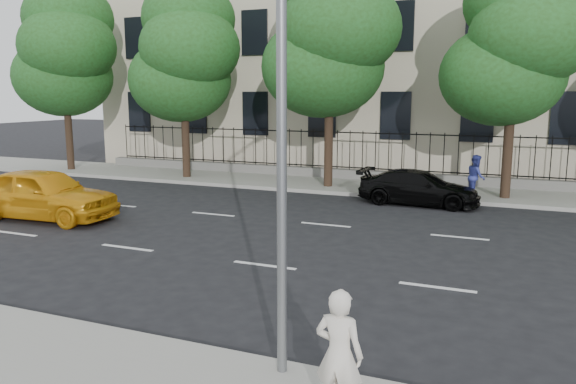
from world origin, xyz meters
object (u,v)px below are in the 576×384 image
Objects in this scene: street_light at (297,9)px; yellow_taxi at (44,194)px; black_sedan at (419,188)px; woman_near at (339,355)px.

street_light is 1.64× the size of yellow_taxi.
street_light is 1.85× the size of black_sedan.
woman_near reaches higher than black_sedan.
yellow_taxi reaches higher than black_sedan.
street_light is at bearing -121.91° from yellow_taxi.
woman_near is (1.50, -14.48, 0.33)m from black_sedan.
yellow_taxi is 1.13× the size of black_sedan.
yellow_taxi is at bearing -28.68° from woman_near.
woman_near reaches higher than yellow_taxi.
black_sedan is (-0.41, 13.13, -4.52)m from street_light.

